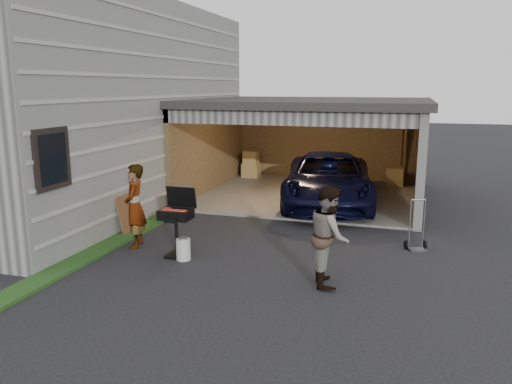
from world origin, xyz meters
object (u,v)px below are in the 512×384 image
propane_tank (183,249)px  hand_truck (417,240)px  minivan (328,181)px  woman (135,206)px  bbq_grill (177,217)px  man (329,236)px  plywood_panel (129,213)px

propane_tank → hand_truck: size_ratio=0.39×
minivan → woman: bearing=-133.2°
bbq_grill → propane_tank: 0.65m
man → bbq_grill: man is taller
hand_truck → bbq_grill: bearing=180.0°
woman → bbq_grill: 1.13m
woman → propane_tank: bearing=51.9°
bbq_grill → hand_truck: (4.47, 1.82, -0.60)m
man → propane_tank: bearing=67.8°
minivan → plywood_panel: bearing=-144.8°
bbq_grill → hand_truck: bearing=22.2°
bbq_grill → hand_truck: size_ratio=1.28×
woman → hand_truck: woman is taller
man → hand_truck: size_ratio=1.59×
hand_truck → woman: bearing=173.2°
plywood_panel → man: bearing=-19.4°
propane_tank → bbq_grill: bearing=141.7°
man → hand_truck: bearing=-47.0°
man → plywood_panel: (-4.84, 1.70, -0.41)m
propane_tank → plywood_panel: (-2.00, 1.36, 0.23)m
minivan → plywood_panel: minivan is taller
man → bbq_grill: 3.08m
man → propane_tank: 2.93m
minivan → propane_tank: size_ratio=12.19×
man → propane_tank: (-2.84, 0.34, -0.64)m
woman → hand_truck: 5.80m
minivan → hand_truck: (2.34, -3.20, -0.50)m
hand_truck → minivan: bearing=104.0°
woman → propane_tank: (1.28, -0.45, -0.66)m
woman → bbq_grill: woman is taller
bbq_grill → minivan: bearing=67.0°
minivan → man: size_ratio=2.99×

